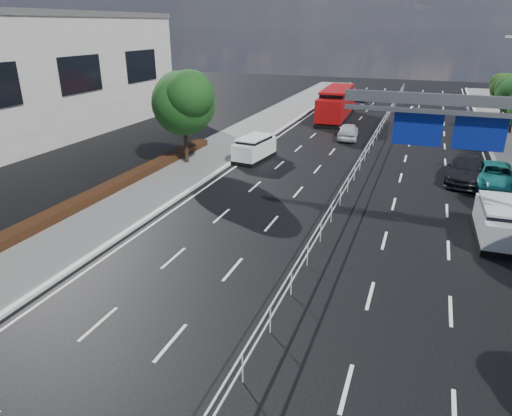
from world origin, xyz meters
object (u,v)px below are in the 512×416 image
(overhead_gantry, at_px, (502,128))
(parked_car_dark, at_px, (467,169))
(white_minivan, at_px, (254,148))
(near_car_silver, at_px, (348,131))
(silver_minivan, at_px, (500,222))
(near_car_dark, at_px, (363,101))
(parked_car_teal, at_px, (494,176))
(red_bus, at_px, (337,103))

(overhead_gantry, height_order, parked_car_dark, overhead_gantry)
(overhead_gantry, xyz_separation_m, parked_car_dark, (-0.00, 10.84, -4.82))
(white_minivan, height_order, parked_car_dark, white_minivan)
(near_car_silver, bearing_deg, silver_minivan, 113.48)
(silver_minivan, bearing_deg, near_car_dark, 106.17)
(overhead_gantry, bearing_deg, silver_minivan, 63.36)
(overhead_gantry, bearing_deg, parked_car_teal, 81.27)
(parked_car_teal, xyz_separation_m, parked_car_dark, (-1.56, 0.68, 0.07))
(near_car_dark, height_order, silver_minivan, silver_minivan)
(parked_car_teal, distance_m, parked_car_dark, 1.70)
(near_car_dark, xyz_separation_m, parked_car_dark, (10.52, -26.96, 0.11))
(red_bus, height_order, parked_car_teal, red_bus)
(red_bus, height_order, silver_minivan, red_bus)
(red_bus, height_order, near_car_dark, red_bus)
(silver_minivan, height_order, parked_car_dark, silver_minivan)
(overhead_gantry, relative_size, white_minivan, 2.41)
(near_car_dark, distance_m, silver_minivan, 37.65)
(near_car_dark, height_order, parked_car_teal, parked_car_teal)
(overhead_gantry, bearing_deg, white_minivan, 143.81)
(red_bus, relative_size, silver_minivan, 2.50)
(overhead_gantry, xyz_separation_m, parked_car_teal, (1.56, 10.16, -4.88))
(parked_car_teal, height_order, parked_car_dark, parked_car_dark)
(red_bus, xyz_separation_m, parked_car_dark, (11.98, -17.61, -0.91))
(red_bus, height_order, parked_car_dark, red_bus)
(white_minivan, bearing_deg, silver_minivan, -22.32)
(near_car_dark, xyz_separation_m, silver_minivan, (11.50, -35.85, 0.21))
(near_car_silver, xyz_separation_m, parked_car_teal, (10.72, -9.54, 0.01))
(parked_car_dark, bearing_deg, silver_minivan, -76.38)
(red_bus, distance_m, near_car_dark, 9.52)
(near_car_dark, bearing_deg, near_car_silver, 99.48)
(near_car_silver, relative_size, near_car_dark, 1.01)
(parked_car_teal, relative_size, parked_car_dark, 0.95)
(parked_car_teal, bearing_deg, silver_minivan, -96.73)
(white_minivan, height_order, silver_minivan, silver_minivan)
(parked_car_dark, bearing_deg, near_car_silver, 143.25)
(near_car_dark, distance_m, parked_car_dark, 28.94)
(white_minivan, relative_size, red_bus, 0.39)
(near_car_silver, bearing_deg, overhead_gantry, 108.68)
(white_minivan, xyz_separation_m, parked_car_teal, (16.08, -0.46, -0.14))
(silver_minivan, relative_size, parked_car_dark, 0.81)
(overhead_gantry, bearing_deg, parked_car_dark, 90.01)
(red_bus, relative_size, parked_car_dark, 2.02)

